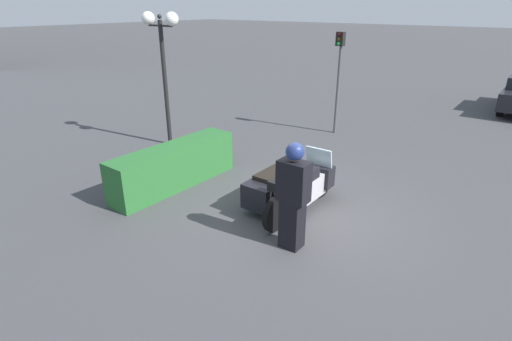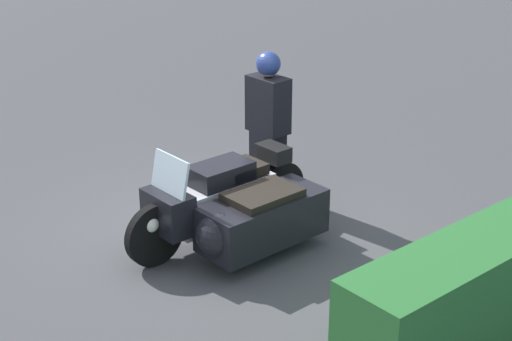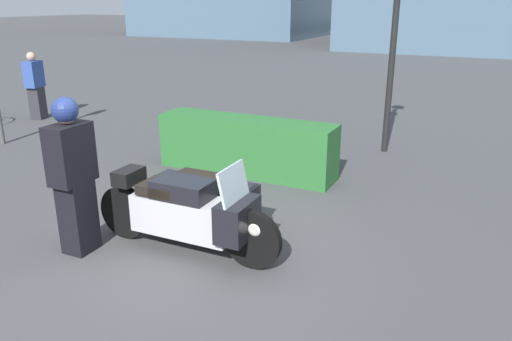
{
  "view_description": "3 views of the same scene",
  "coord_description": "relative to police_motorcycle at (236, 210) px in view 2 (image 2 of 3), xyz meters",
  "views": [
    {
      "loc": [
        -6.09,
        -3.59,
        3.85
      ],
      "look_at": [
        -0.57,
        0.72,
        0.93
      ],
      "focal_mm": 28.0,
      "sensor_mm": 36.0,
      "label": 1
    },
    {
      "loc": [
        4.8,
        6.37,
        4.12
      ],
      "look_at": [
        -0.31,
        0.25,
        0.8
      ],
      "focal_mm": 55.0,
      "sensor_mm": 36.0,
      "label": 2
    },
    {
      "loc": [
        3.2,
        -4.39,
        2.87
      ],
      "look_at": [
        0.6,
        0.85,
        0.87
      ],
      "focal_mm": 35.0,
      "sensor_mm": 36.0,
      "label": 3
    }
  ],
  "objects": [
    {
      "name": "hedge_bush_curbside",
      "position": [
        -0.73,
        2.63,
        0.0
      ],
      "size": [
        3.16,
        0.71,
        0.96
      ],
      "primitive_type": "cube",
      "color": "#28662D",
      "rests_on": "ground"
    },
    {
      "name": "ground_plane",
      "position": [
        -0.07,
        -0.37,
        -0.48
      ],
      "size": [
        160.0,
        160.0,
        0.0
      ],
      "primitive_type": "plane",
      "color": "#424244"
    },
    {
      "name": "officer_rider",
      "position": [
        -1.18,
        -0.84,
        0.51
      ],
      "size": [
        0.32,
        0.52,
        1.87
      ],
      "rotation": [
        0.0,
        0.0,
        0.03
      ],
      "color": "black",
      "rests_on": "ground"
    },
    {
      "name": "police_motorcycle",
      "position": [
        0.0,
        0.0,
        0.0
      ],
      "size": [
        2.47,
        1.17,
        1.17
      ],
      "rotation": [
        0.0,
        0.0,
        0.02
      ],
      "color": "black",
      "rests_on": "ground"
    }
  ]
}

